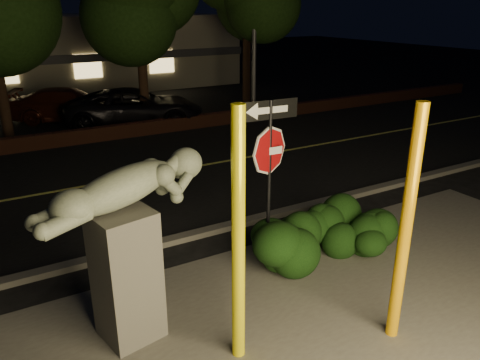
# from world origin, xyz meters

# --- Properties ---
(ground) EXTENTS (90.00, 90.00, 0.00)m
(ground) POSITION_xyz_m (0.00, 10.00, 0.00)
(ground) COLOR black
(ground) RESTS_ON ground
(patio) EXTENTS (14.00, 6.00, 0.02)m
(patio) POSITION_xyz_m (0.00, -1.00, 0.01)
(patio) COLOR #4C4944
(patio) RESTS_ON ground
(road) EXTENTS (80.00, 8.00, 0.01)m
(road) POSITION_xyz_m (0.00, 7.00, 0.01)
(road) COLOR black
(road) RESTS_ON ground
(lane_marking) EXTENTS (80.00, 0.12, 0.00)m
(lane_marking) POSITION_xyz_m (0.00, 7.00, 0.02)
(lane_marking) COLOR #CCC951
(lane_marking) RESTS_ON road
(curb) EXTENTS (80.00, 0.25, 0.12)m
(curb) POSITION_xyz_m (0.00, 2.90, 0.06)
(curb) COLOR #4C4944
(curb) RESTS_ON ground
(brick_wall) EXTENTS (40.00, 0.35, 0.50)m
(brick_wall) POSITION_xyz_m (0.00, 11.30, 0.25)
(brick_wall) COLOR #401F14
(brick_wall) RESTS_ON ground
(parking_lot) EXTENTS (40.00, 12.00, 0.01)m
(parking_lot) POSITION_xyz_m (0.00, 17.00, 0.01)
(parking_lot) COLOR black
(parking_lot) RESTS_ON ground
(building) EXTENTS (22.00, 10.20, 4.00)m
(building) POSITION_xyz_m (0.00, 24.99, 2.00)
(building) COLOR gray
(building) RESTS_ON ground
(yellow_pole_left) EXTENTS (0.17, 0.17, 3.50)m
(yellow_pole_left) POSITION_xyz_m (-0.85, -0.57, 1.75)
(yellow_pole_left) COLOR yellow
(yellow_pole_left) RESTS_ON ground
(yellow_pole_right) EXTENTS (0.17, 0.17, 3.44)m
(yellow_pole_right) POSITION_xyz_m (1.30, -1.33, 1.72)
(yellow_pole_right) COLOR #EAA108
(yellow_pole_right) RESTS_ON ground
(signpost) EXTENTS (1.04, 0.12, 3.06)m
(signpost) POSITION_xyz_m (0.84, 1.31, 2.18)
(signpost) COLOR black
(signpost) RESTS_ON ground
(sculpture) EXTENTS (2.48, 1.08, 2.64)m
(sculpture) POSITION_xyz_m (-1.96, 0.58, 1.63)
(sculpture) COLOR #4C4944
(sculpture) RESTS_ON ground
(hedge_center) EXTENTS (2.20, 1.21, 1.10)m
(hedge_center) POSITION_xyz_m (1.07, 1.03, 0.55)
(hedge_center) COLOR black
(hedge_center) RESTS_ON ground
(hedge_right) EXTENTS (1.84, 1.05, 1.17)m
(hedge_right) POSITION_xyz_m (2.22, 1.12, 0.59)
(hedge_right) COLOR black
(hedge_right) RESTS_ON ground
(hedge_far_right) EXTENTS (1.62, 1.33, 0.97)m
(hedge_far_right) POSITION_xyz_m (2.69, 0.68, 0.48)
(hedge_far_right) COLOR black
(hedge_far_right) RESTS_ON ground
(parked_car_darkred) EXTENTS (5.00, 3.53, 1.34)m
(parked_car_darkred) POSITION_xyz_m (0.03, 15.02, 0.67)
(parked_car_darkred) COLOR #451810
(parked_car_darkred) RESTS_ON ground
(parked_car_dark) EXTENTS (5.79, 4.06, 1.47)m
(parked_car_dark) POSITION_xyz_m (2.12, 12.90, 0.73)
(parked_car_dark) COLOR black
(parked_car_dark) RESTS_ON ground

